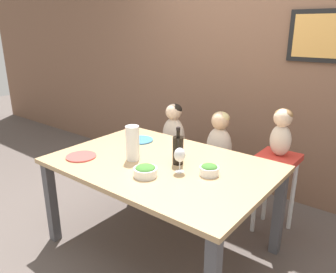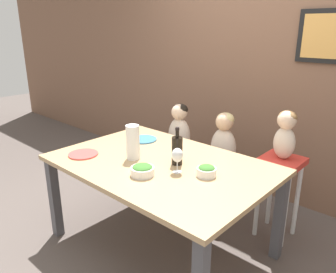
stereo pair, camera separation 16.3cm
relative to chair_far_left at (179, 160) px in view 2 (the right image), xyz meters
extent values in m
plane|color=#564C47|center=(0.46, -0.75, -0.38)|extent=(14.00, 14.00, 0.00)
cube|color=brown|center=(0.46, 0.64, 0.97)|extent=(10.00, 0.06, 2.70)
cube|color=black|center=(1.07, 0.60, 1.22)|extent=(0.47, 0.02, 0.44)
cube|color=gold|center=(1.07, 0.59, 1.22)|extent=(0.39, 0.00, 0.36)
cube|color=tan|center=(0.46, -0.75, 0.33)|extent=(1.61, 1.09, 0.03)
cube|color=#4C4C51|center=(-0.29, -1.23, -0.03)|extent=(0.07, 0.07, 0.69)
cube|color=#4C4C51|center=(-0.29, -0.27, -0.03)|extent=(0.07, 0.07, 0.69)
cube|color=#4C4C51|center=(1.20, -0.27, -0.03)|extent=(0.07, 0.07, 0.69)
cylinder|color=silver|center=(-0.14, -0.14, -0.17)|extent=(0.04, 0.04, 0.41)
cylinder|color=silver|center=(0.14, -0.14, -0.17)|extent=(0.04, 0.04, 0.41)
cylinder|color=silver|center=(-0.14, 0.14, -0.17)|extent=(0.04, 0.04, 0.41)
cylinder|color=silver|center=(0.14, 0.14, -0.17)|extent=(0.04, 0.04, 0.41)
cube|color=silver|center=(0.00, 0.00, 0.06)|extent=(0.37, 0.36, 0.05)
cylinder|color=silver|center=(0.38, -0.14, -0.17)|extent=(0.04, 0.04, 0.41)
cylinder|color=silver|center=(0.66, -0.14, -0.17)|extent=(0.04, 0.04, 0.41)
cylinder|color=silver|center=(0.38, 0.14, -0.17)|extent=(0.04, 0.04, 0.41)
cylinder|color=silver|center=(0.66, 0.14, -0.17)|extent=(0.04, 0.04, 0.41)
cube|color=silver|center=(0.52, 0.00, 0.06)|extent=(0.37, 0.36, 0.05)
cylinder|color=silver|center=(0.95, -0.12, -0.06)|extent=(0.04, 0.04, 0.64)
cylinder|color=silver|center=(1.18, -0.12, -0.06)|extent=(0.04, 0.04, 0.64)
cylinder|color=silver|center=(0.95, 0.12, -0.06)|extent=(0.04, 0.04, 0.64)
cylinder|color=silver|center=(1.18, 0.12, -0.06)|extent=(0.04, 0.04, 0.64)
cube|color=red|center=(1.06, 0.00, 0.29)|extent=(0.31, 0.31, 0.05)
ellipsoid|color=beige|center=(0.00, 0.00, 0.26)|extent=(0.24, 0.18, 0.37)
sphere|color=beige|center=(0.00, 0.00, 0.51)|extent=(0.16, 0.16, 0.16)
ellipsoid|color=black|center=(0.00, 0.01, 0.53)|extent=(0.16, 0.15, 0.11)
ellipsoid|color=beige|center=(0.52, 0.00, 0.26)|extent=(0.24, 0.18, 0.37)
sphere|color=#D6AD89|center=(0.52, 0.00, 0.51)|extent=(0.16, 0.16, 0.16)
ellipsoid|color=#DBC684|center=(0.52, 0.01, 0.53)|extent=(0.16, 0.15, 0.11)
ellipsoid|color=beige|center=(1.06, 0.00, 0.44)|extent=(0.17, 0.13, 0.26)
sphere|color=beige|center=(1.06, 0.00, 0.63)|extent=(0.14, 0.14, 0.14)
ellipsoid|color=olive|center=(1.06, 0.01, 0.65)|extent=(0.14, 0.14, 0.10)
cylinder|color=black|center=(0.57, -0.69, 0.45)|extent=(0.08, 0.08, 0.21)
cylinder|color=black|center=(0.57, -0.69, 0.59)|extent=(0.03, 0.03, 0.07)
cylinder|color=black|center=(0.57, -0.69, 0.61)|extent=(0.03, 0.03, 0.02)
cylinder|color=white|center=(0.26, -0.84, 0.48)|extent=(0.10, 0.10, 0.26)
cylinder|color=white|center=(0.66, -0.80, 0.35)|extent=(0.06, 0.06, 0.00)
cylinder|color=white|center=(0.66, -0.80, 0.39)|extent=(0.01, 0.01, 0.07)
ellipsoid|color=white|center=(0.66, -0.80, 0.47)|extent=(0.08, 0.08, 0.10)
cylinder|color=white|center=(0.52, -0.99, 0.37)|extent=(0.16, 0.16, 0.06)
ellipsoid|color=#3D752D|center=(0.52, -0.99, 0.40)|extent=(0.14, 0.14, 0.04)
cylinder|color=white|center=(0.85, -0.71, 0.37)|extent=(0.13, 0.13, 0.06)
ellipsoid|color=#3D752D|center=(0.85, -0.71, 0.40)|extent=(0.11, 0.11, 0.04)
cylinder|color=#D14C47|center=(-0.09, -1.05, 0.35)|extent=(0.23, 0.23, 0.01)
cylinder|color=teal|center=(0.00, -0.49, 0.35)|extent=(0.23, 0.23, 0.01)
camera|label=1|loc=(1.88, -2.47, 1.29)|focal=35.00mm
camera|label=2|loc=(2.00, -2.37, 1.29)|focal=35.00mm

